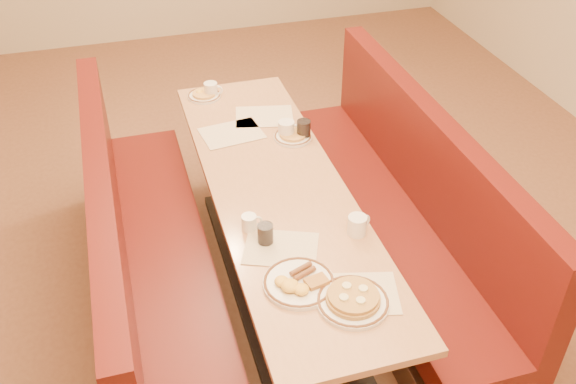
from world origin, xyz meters
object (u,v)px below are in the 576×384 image
object	(u,v)px
pancake_plate	(353,300)
soda_tumbler_mid	(304,129)
booth_left	(148,267)
booth_right	(397,219)
soda_tumbler_near	(265,234)
diner_table	(278,240)
coffee_mug_c	(287,129)
eggs_plate	(299,283)
coffee_mug_a	(358,225)
coffee_mug_d	(211,89)
coffee_mug_b	(250,222)

from	to	relation	value
pancake_plate	soda_tumbler_mid	bearing A→B (deg)	81.38
booth_left	booth_right	world-z (taller)	same
soda_tumbler_near	diner_table	bearing A→B (deg)	67.14
booth_left	booth_right	xyz separation A→B (m)	(1.46, 0.00, 0.00)
coffee_mug_c	booth_right	bearing A→B (deg)	-22.30
booth_left	pancake_plate	xyz separation A→B (m)	(0.81, -0.91, 0.41)
diner_table	coffee_mug_c	distance (m)	0.66
eggs_plate	coffee_mug_a	bearing A→B (deg)	35.01
pancake_plate	coffee_mug_a	size ratio (longest dim) A/B	2.46
booth_right	soda_tumbler_mid	world-z (taller)	booth_right
pancake_plate	soda_tumbler_near	distance (m)	0.55
coffee_mug_a	coffee_mug_d	bearing A→B (deg)	82.74
coffee_mug_d	soda_tumbler_mid	bearing A→B (deg)	-34.00
coffee_mug_b	coffee_mug_d	size ratio (longest dim) A/B	0.86
booth_left	soda_tumbler_mid	distance (m)	1.19
booth_left	soda_tumbler_near	world-z (taller)	booth_left
eggs_plate	pancake_plate	bearing A→B (deg)	-41.66
coffee_mug_a	diner_table	bearing A→B (deg)	97.27
coffee_mug_d	soda_tumbler_near	world-z (taller)	soda_tumbler_near
pancake_plate	coffee_mug_b	bearing A→B (deg)	116.33
coffee_mug_a	coffee_mug_b	distance (m)	0.52
coffee_mug_d	soda_tumbler_near	xyz separation A→B (m)	(-0.03, -1.52, 0.00)
diner_table	coffee_mug_d	distance (m)	1.19
diner_table	booth_left	bearing A→B (deg)	180.00
diner_table	booth_left	xyz separation A→B (m)	(-0.73, 0.00, -0.01)
coffee_mug_d	booth_left	bearing A→B (deg)	-94.66
booth_left	booth_right	distance (m)	1.46
booth_right	coffee_mug_c	bearing A→B (deg)	139.28
booth_right	coffee_mug_d	distance (m)	1.47
diner_table	eggs_plate	bearing A→B (deg)	-98.62
booth_right	soda_tumbler_near	bearing A→B (deg)	-155.19
booth_right	eggs_plate	world-z (taller)	booth_right
coffee_mug_a	eggs_plate	bearing A→B (deg)	-166.81
booth_right	coffee_mug_b	world-z (taller)	booth_right
coffee_mug_c	diner_table	bearing A→B (deg)	-93.48
coffee_mug_a	coffee_mug_d	distance (m)	1.63
eggs_plate	coffee_mug_c	world-z (taller)	coffee_mug_c
coffee_mug_a	soda_tumbler_mid	xyz separation A→B (m)	(0.01, 0.91, 0.01)
coffee_mug_a	coffee_mug_d	world-z (taller)	coffee_mug_a
eggs_plate	coffee_mug_b	bearing A→B (deg)	104.30
coffee_mug_c	soda_tumbler_mid	size ratio (longest dim) A/B	1.18
coffee_mug_b	soda_tumbler_near	world-z (taller)	soda_tumbler_near
soda_tumbler_mid	pancake_plate	bearing A→B (deg)	-98.62
pancake_plate	coffee_mug_a	distance (m)	0.47
booth_left	coffee_mug_c	world-z (taller)	booth_left
coffee_mug_d	pancake_plate	bearing A→B (deg)	-60.22
diner_table	eggs_plate	world-z (taller)	eggs_plate
pancake_plate	coffee_mug_b	world-z (taller)	coffee_mug_b
booth_left	soda_tumbler_near	bearing A→B (deg)	-37.16
booth_left	coffee_mug_d	bearing A→B (deg)	61.82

